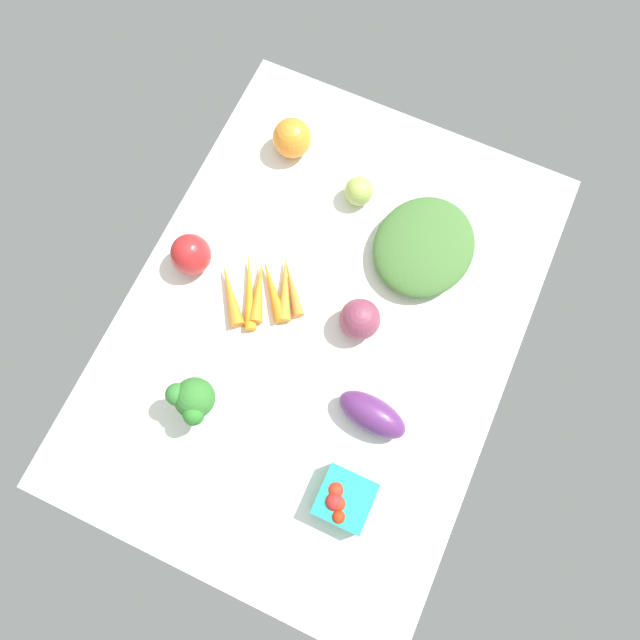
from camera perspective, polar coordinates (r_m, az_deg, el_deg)
tablecloth at (r=117.30cm, az=0.00°, el=-0.41°), size 104.00×76.00×2.00cm
berry_basket at (r=108.90cm, az=2.28°, el=-17.11°), size 9.47×9.47×6.67cm
heirloom_tomato_green at (r=124.28cm, az=3.82°, el=12.49°), size 6.12×6.12×6.12cm
heirloom_tomato_orange at (r=129.33cm, az=-2.75°, el=17.37°), size 8.39×8.39×8.39cm
carrot_bunch at (r=117.53cm, az=-5.72°, el=2.91°), size 18.84×20.83×2.99cm
red_onion_center at (r=112.60cm, az=3.92°, el=0.08°), size 8.08×8.08×8.08cm
broccoli_head at (r=108.52cm, az=-12.42°, el=-7.69°), size 8.48×8.73×10.99cm
leafy_greens_clump at (r=120.54cm, az=10.13°, el=7.11°), size 25.77×23.21×5.87cm
eggplant at (r=109.88cm, az=5.12°, el=-9.20°), size 8.01×14.34×6.50cm
bell_pepper_red at (r=119.18cm, az=-12.53°, el=6.30°), size 11.39×11.39×8.91cm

